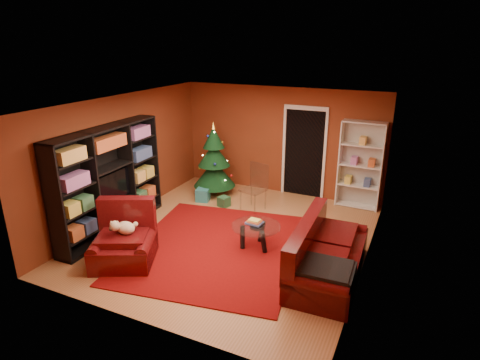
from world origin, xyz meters
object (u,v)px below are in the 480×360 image
at_px(gift_box_teal, 203,195).
at_px(christmas_tree, 214,160).
at_px(rug, 215,247).
at_px(coffee_table, 256,236).
at_px(white_bookshelf, 360,165).
at_px(armchair, 123,240).
at_px(sofa, 330,250).
at_px(dog, 126,228).
at_px(acrylic_chair, 253,190).
at_px(media_unit, 109,181).
at_px(gift_box_green, 224,202).

bearing_deg(gift_box_teal, christmas_tree, 85.48).
height_order(rug, coffee_table, coffee_table).
height_order(white_bookshelf, coffee_table, white_bookshelf).
distance_m(gift_box_teal, armchair, 3.00).
bearing_deg(rug, coffee_table, 23.34).
distance_m(sofa, coffee_table, 1.48).
height_order(dog, coffee_table, dog).
distance_m(christmas_tree, white_bookshelf, 3.41).
height_order(dog, acrylic_chair, acrylic_chair).
relative_size(sofa, acrylic_chair, 2.28).
bearing_deg(dog, rug, 16.67).
relative_size(rug, christmas_tree, 1.90).
bearing_deg(dog, christmas_tree, 66.78).
bearing_deg(rug, sofa, -1.24).
bearing_deg(christmas_tree, media_unit, -108.85).
distance_m(media_unit, white_bookshelf, 5.35).
bearing_deg(coffee_table, acrylic_chair, 114.87).
distance_m(gift_box_teal, coffee_table, 2.57).
distance_m(media_unit, acrylic_chair, 3.06).
distance_m(gift_box_teal, sofa, 3.96).
distance_m(armchair, sofa, 3.45).
bearing_deg(christmas_tree, sofa, -35.49).
bearing_deg(gift_box_teal, white_bookshelf, 19.50).
bearing_deg(acrylic_chair, rug, -74.16).
relative_size(gift_box_green, acrylic_chair, 0.24).
bearing_deg(acrylic_chair, sofa, -27.73).
bearing_deg(sofa, acrylic_chair, 46.03).
relative_size(white_bookshelf, acrylic_chair, 2.14).
xyz_separation_m(sofa, acrylic_chair, (-2.16, 1.94, 0.01)).
bearing_deg(media_unit, acrylic_chair, 42.92).
bearing_deg(sofa, coffee_table, 74.41).
xyz_separation_m(christmas_tree, gift_box_teal, (-0.04, -0.51, -0.73)).
distance_m(white_bookshelf, armchair, 5.30).
bearing_deg(coffee_table, white_bookshelf, 64.00).
distance_m(gift_box_teal, dog, 2.96).
bearing_deg(coffee_table, christmas_tree, 133.60).
distance_m(media_unit, dog, 1.39).
relative_size(rug, white_bookshelf, 1.70).
xyz_separation_m(gift_box_teal, white_bookshelf, (3.38, 1.20, 0.84)).
relative_size(rug, coffee_table, 3.86).
relative_size(armchair, coffee_table, 1.21).
xyz_separation_m(gift_box_teal, acrylic_chair, (1.28, 0.03, 0.32)).
bearing_deg(white_bookshelf, media_unit, -140.54).
bearing_deg(dog, media_unit, 115.80).
xyz_separation_m(media_unit, christmas_tree, (0.89, 2.60, -0.17)).
distance_m(media_unit, sofa, 4.34).
xyz_separation_m(white_bookshelf, dog, (-3.19, -4.11, -0.36)).
relative_size(media_unit, gift_box_teal, 9.19).
bearing_deg(acrylic_chair, armchair, -96.13).
xyz_separation_m(armchair, coffee_table, (1.86, 1.41, -0.19)).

